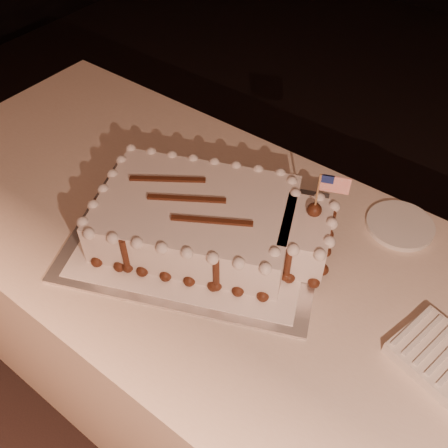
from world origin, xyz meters
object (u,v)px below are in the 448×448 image
Objects in this scene: sheet_cake at (209,220)px; banquet_table at (301,381)px; cake_board at (197,235)px; side_plate at (400,225)px.

banquet_table is at bearing 0.30° from sheet_cake.
side_plate is at bearing 17.76° from cake_board.
side_plate is (0.35, 0.31, -0.06)m from sheet_cake.
sheet_cake is at bearing -138.27° from side_plate.
side_plate is at bearing 81.47° from banquet_table.
banquet_table is 0.50m from cake_board.
side_plate reaches higher than cake_board.
sheet_cake is (-0.30, -0.00, 0.44)m from banquet_table.
banquet_table is 4.14× the size of sheet_cake.
cake_board is at bearing -156.75° from sheet_cake.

